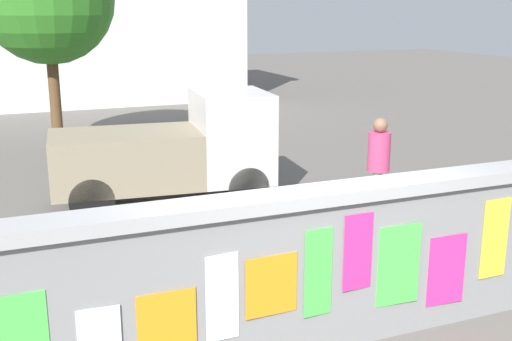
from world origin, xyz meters
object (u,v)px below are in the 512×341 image
motorcycle (48,261)px  bicycle_near (353,233)px  auto_rickshaw_truck (174,150)px  person_walking (379,159)px

motorcycle → bicycle_near: bicycle_near is taller
auto_rickshaw_truck → person_walking: (2.63, -2.14, 0.09)m
auto_rickshaw_truck → bicycle_near: bearing=-66.0°
motorcycle → person_walking: person_walking is taller
motorcycle → bicycle_near: 3.79m
auto_rickshaw_truck → person_walking: 3.39m
motorcycle → bicycle_near: bearing=-3.9°
auto_rickshaw_truck → person_walking: auto_rickshaw_truck is taller
motorcycle → person_walking: 5.04m
bicycle_near → person_walking: size_ratio=1.05×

